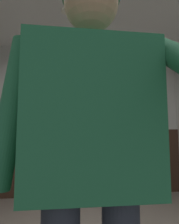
% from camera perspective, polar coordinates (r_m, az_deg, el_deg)
% --- Properties ---
extents(wall_back, '(4.71, 0.12, 2.76)m').
position_cam_1_polar(wall_back, '(3.95, -3.94, -2.27)').
color(wall_back, '#B2B2AD').
rests_on(wall_back, ground_plane).
extents(wainscot_band_back, '(4.11, 0.03, 1.21)m').
position_cam_1_polar(wainscot_band_back, '(3.90, -3.95, -13.65)').
color(wainscot_band_back, '#382319').
rests_on(wainscot_band_back, ground_plane).
extents(downlight_far, '(0.14, 0.14, 0.03)m').
position_cam_1_polar(downlight_far, '(3.06, -6.47, 26.18)').
color(downlight_far, white).
extents(urinal_solo, '(0.40, 0.34, 1.24)m').
position_cam_1_polar(urinal_solo, '(3.78, 1.53, -11.24)').
color(urinal_solo, white).
rests_on(urinal_solo, ground_plane).
extents(person, '(0.71, 0.60, 1.74)m').
position_cam_1_polar(person, '(0.77, 0.56, -10.57)').
color(person, '#2D3342').
rests_on(person, ground_plane).
extents(soap_dispenser, '(0.10, 0.07, 0.18)m').
position_cam_1_polar(soap_dispenser, '(3.86, -3.26, -2.07)').
color(soap_dispenser, silver).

